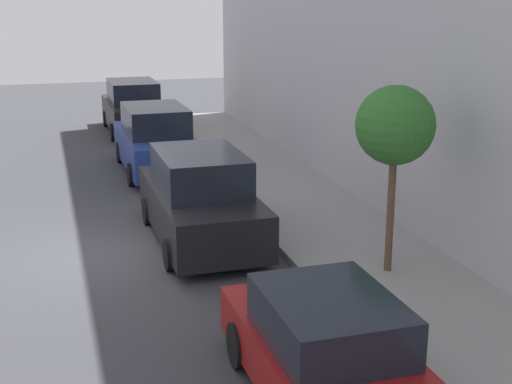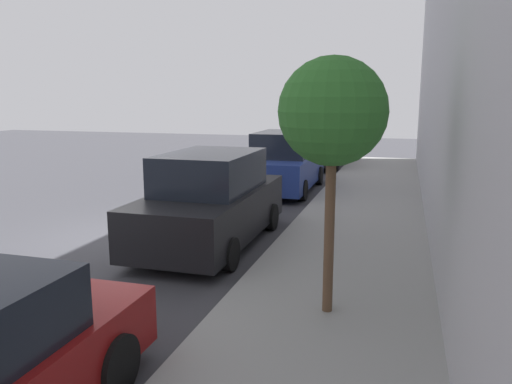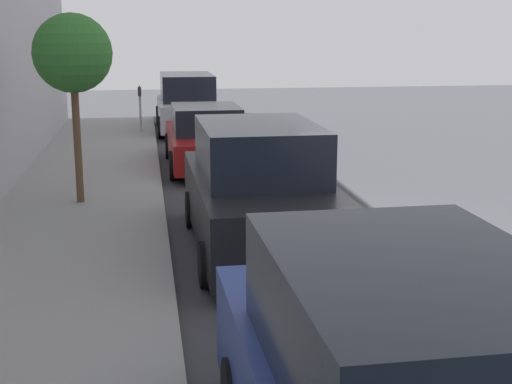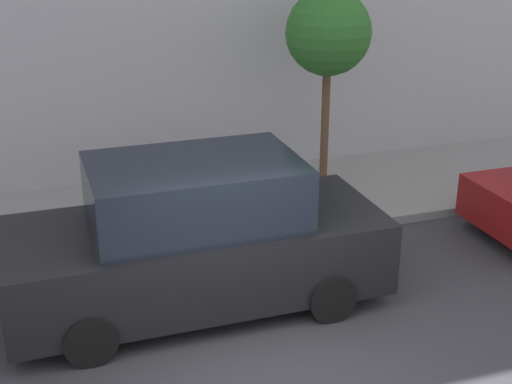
% 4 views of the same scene
% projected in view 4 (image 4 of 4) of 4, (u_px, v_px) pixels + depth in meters
% --- Properties ---
extents(sidewalk, '(3.09, 32.00, 0.15)m').
position_uv_depth(sidewalk, '(171.00, 212.00, 12.07)').
color(sidewalk, gray).
rests_on(sidewalk, ground_plane).
extents(parked_suv_third, '(2.08, 4.81, 1.98)m').
position_uv_depth(parked_suv_third, '(197.00, 239.00, 9.10)').
color(parked_suv_third, black).
rests_on(parked_suv_third, ground_plane).
extents(street_tree, '(1.45, 1.45, 3.51)m').
position_uv_depth(street_tree, '(328.00, 34.00, 11.85)').
color(street_tree, brown).
rests_on(street_tree, sidewalk).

